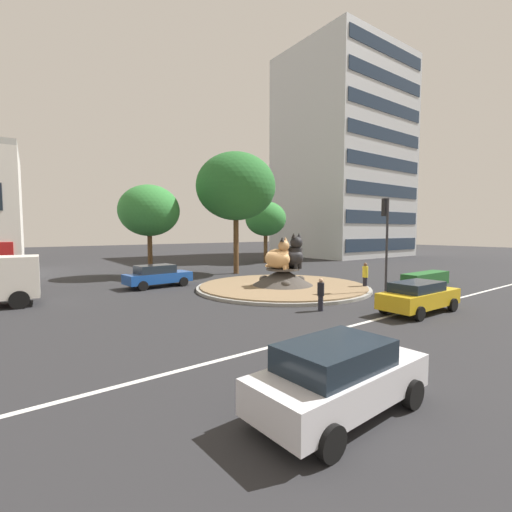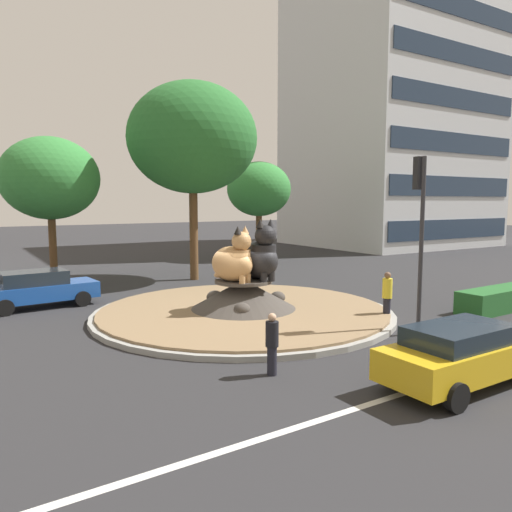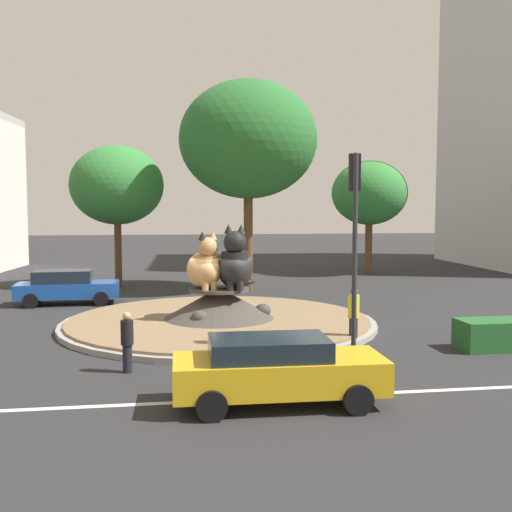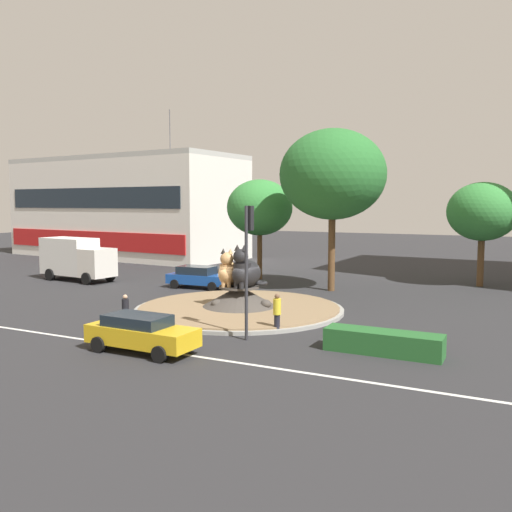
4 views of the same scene
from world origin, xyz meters
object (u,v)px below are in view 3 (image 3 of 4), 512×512
Objects in this scene: traffic_light_mast at (355,218)px; pedestrian_black_shirt at (127,341)px; broadleaf_tree_behind_island at (117,185)px; pedestrian_yellow_shirt at (353,314)px; cat_statue_black at (235,265)px; parked_car_right at (67,286)px; hatchback_near_shophouse at (277,369)px; cat_statue_calico at (205,268)px; third_tree_left at (369,193)px; second_tree_near_tower at (248,140)px.

traffic_light_mast is 3.64× the size of pedestrian_black_shirt.
pedestrian_yellow_shirt is at bearing -61.00° from broadleaf_tree_behind_island.
parked_car_right is (-6.93, 6.09, -1.43)m from cat_statue_black.
cat_statue_black is 0.53× the size of hatchback_near_shophouse.
broadleaf_tree_behind_island reaches higher than pedestrian_yellow_shirt.
traffic_light_mast is 1.26× the size of hatchback_near_shophouse.
cat_statue_black is at bearing 68.78° from cat_statue_calico.
pedestrian_black_shirt is (-3.45, -5.69, -1.40)m from cat_statue_black.
pedestrian_yellow_shirt reaches higher than hatchback_near_shophouse.
traffic_light_mast reaches higher than pedestrian_yellow_shirt.
third_tree_left reaches higher than hatchback_near_shophouse.
cat_statue_black is 6.09m from traffic_light_mast.
broadleaf_tree_behind_island is 7.77m from second_tree_near_tower.
second_tree_near_tower reaches higher than pedestrian_black_shirt.
cat_statue_black is at bearing 90.49° from hatchback_near_shophouse.
hatchback_near_shophouse is at bearing -76.26° from broadleaf_tree_behind_island.
cat_statue_calico is 9.03m from hatchback_near_shophouse.
broadleaf_tree_behind_island reaches higher than parked_car_right.
pedestrian_black_shirt is at bearing -77.05° from parked_car_right.
second_tree_near_tower is (6.85, -2.92, 2.23)m from broadleaf_tree_behind_island.
traffic_light_mast is 15.18m from parked_car_right.
parked_car_right is at bearing -165.65° from pedestrian_black_shirt.
pedestrian_yellow_shirt reaches higher than pedestrian_black_shirt.
hatchback_near_shophouse is (5.09, -20.84, -4.76)m from broadleaf_tree_behind_island.
traffic_light_mast is 3.23× the size of pedestrian_yellow_shirt.
second_tree_near_tower is 14.34m from pedestrian_yellow_shirt.
third_tree_left is (7.69, 20.95, 1.30)m from traffic_light_mast.
parked_car_right is at bearing 14.78° from pedestrian_yellow_shirt.
pedestrian_black_shirt is at bearing -37.50° from cat_statue_calico.
broadleaf_tree_behind_island reaches higher than cat_statue_black.
parked_car_right is (-10.32, 9.42, -0.15)m from pedestrian_yellow_shirt.
pedestrian_black_shirt reaches higher than parked_car_right.
cat_statue_black is (1.10, -0.11, 0.09)m from cat_statue_calico.
pedestrian_yellow_shirt is (1.69, -12.49, -6.83)m from second_tree_near_tower.
traffic_light_mast reaches higher than pedestrian_black_shirt.
hatchback_near_shophouse is (-2.87, -3.65, -3.20)m from traffic_light_mast.
broadleaf_tree_behind_island reaches higher than third_tree_left.
hatchback_near_shophouse is at bearing -68.68° from parked_car_right.
parked_car_right is at bearing -150.78° from third_tree_left.
pedestrian_yellow_shirt is (3.39, -3.32, -1.28)m from cat_statue_black.
cat_statue_black is 13.55m from broadleaf_tree_behind_island.
cat_statue_calico is 6.78m from traffic_light_mast.
broadleaf_tree_behind_island reaches higher than cat_statue_calico.
cat_statue_black is 4.92m from pedestrian_yellow_shirt.
cat_statue_black is 8.87m from hatchback_near_shophouse.
cat_statue_calico is at bearing -107.15° from second_tree_near_tower.
broadleaf_tree_behind_island is at bearing 69.97° from parked_car_right.
pedestrian_black_shirt is at bearing -109.11° from second_tree_near_tower.
cat_statue_calico is 0.38× the size of traffic_light_mast.
cat_statue_calico is 19.80m from third_tree_left.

